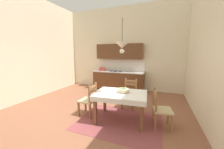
{
  "coord_description": "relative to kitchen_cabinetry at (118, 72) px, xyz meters",
  "views": [
    {
      "loc": [
        1.83,
        -2.9,
        1.75
      ],
      "look_at": [
        0.25,
        1.18,
        1.03
      ],
      "focal_mm": 20.35,
      "sensor_mm": 36.0,
      "label": 1
    }
  ],
  "objects": [
    {
      "name": "ground_plane",
      "position": [
        0.08,
        -2.89,
        -0.91
      ],
      "size": [
        6.24,
        6.92,
        0.1
      ],
      "primitive_type": "cube",
      "color": "#935B42"
    },
    {
      "name": "wall_back",
      "position": [
        0.08,
        0.33,
        1.12
      ],
      "size": [
        6.24,
        0.12,
        3.96
      ],
      "primitive_type": "cube",
      "color": "beige",
      "rests_on": "ground_plane"
    },
    {
      "name": "wall_left",
      "position": [
        -2.8,
        -2.89,
        1.12
      ],
      "size": [
        0.12,
        6.92,
        3.96
      ],
      "primitive_type": "cube",
      "color": "beige",
      "rests_on": "ground_plane"
    },
    {
      "name": "area_rug",
      "position": [
        0.98,
        -2.88,
        -0.85
      ],
      "size": [
        2.1,
        1.6,
        0.01
      ],
      "primitive_type": "cube",
      "color": "#914548",
      "rests_on": "ground_plane"
    },
    {
      "name": "kitchen_cabinetry",
      "position": [
        0.0,
        0.0,
        0.0
      ],
      "size": [
        2.48,
        0.63,
        2.2
      ],
      "color": "#56331C",
      "rests_on": "ground_plane"
    },
    {
      "name": "dining_table",
      "position": [
        0.98,
        -2.78,
        -0.24
      ],
      "size": [
        1.39,
        1.04,
        0.75
      ],
      "color": "brown",
      "rests_on": "ground_plane"
    },
    {
      "name": "dining_chair_tv_side",
      "position": [
        0.04,
        -2.82,
        -0.41
      ],
      "size": [
        0.43,
        0.43,
        0.93
      ],
      "color": "#D1BC89",
      "rests_on": "ground_plane"
    },
    {
      "name": "dining_chair_kitchen_side",
      "position": [
        1.0,
        -1.86,
        -0.41
      ],
      "size": [
        0.44,
        0.44,
        0.93
      ],
      "color": "#D1BC89",
      "rests_on": "ground_plane"
    },
    {
      "name": "dining_chair_window_side",
      "position": [
        1.97,
        -2.73,
        -0.41
      ],
      "size": [
        0.49,
        0.49,
        0.93
      ],
      "color": "#D1BC89",
      "rests_on": "ground_plane"
    },
    {
      "name": "fruit_bowl",
      "position": [
        1.03,
        -2.7,
        -0.04
      ],
      "size": [
        0.3,
        0.3,
        0.12
      ],
      "color": "beige",
      "rests_on": "dining_table"
    },
    {
      "name": "pendant_lamp",
      "position": [
        1.02,
        -2.85,
        1.08
      ],
      "size": [
        0.32,
        0.32,
        0.8
      ],
      "color": "black"
    }
  ]
}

